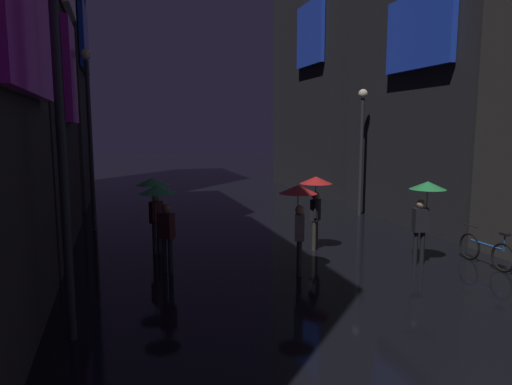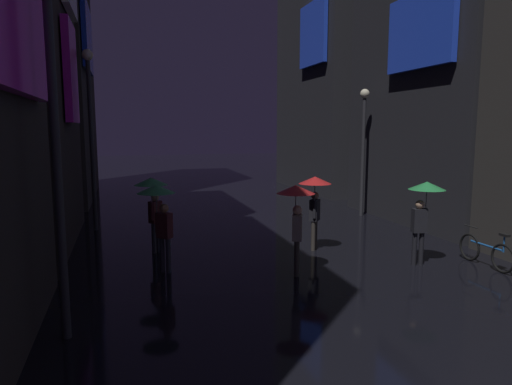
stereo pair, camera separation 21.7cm
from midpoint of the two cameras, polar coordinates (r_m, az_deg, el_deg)
The scene contains 9 objects.
pedestrian_far_right_red at distance 12.78m, azimuth 6.99°, elevation 0.03°, with size 0.90×0.90×2.12m.
pedestrian_foreground_right_green at distance 12.66m, azimuth -13.19°, elevation -0.20°, with size 0.90×0.90×2.12m.
pedestrian_near_crossing_red at distance 10.68m, azimuth 4.77°, elevation -1.50°, with size 0.90×0.90×2.12m.
pedestrian_midstreet_centre_green at distance 12.14m, azimuth 19.92°, elevation -0.81°, with size 0.90×0.90×2.12m.
pedestrian_midstreet_left_green at distance 10.97m, azimuth -12.35°, elevation -1.40°, with size 0.90×0.90×2.12m.
bicycle_parked_at_storefront at distance 12.86m, azimuth 26.40°, elevation -6.52°, with size 0.12×1.82×0.96m.
streetlamp_left_near at distance 7.74m, azimuth -24.16°, elevation 10.25°, with size 0.36×0.36×6.20m.
streetlamp_left_far at distance 16.13m, azimuth -20.48°, elevation 8.45°, with size 0.36×0.36×5.98m.
streetlamp_right_far at distance 18.37m, azimuth 12.74°, elevation 6.87°, with size 0.36×0.36×4.94m.
Camera 1 is at (-4.19, -1.76, 3.42)m, focal length 32.00 mm.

